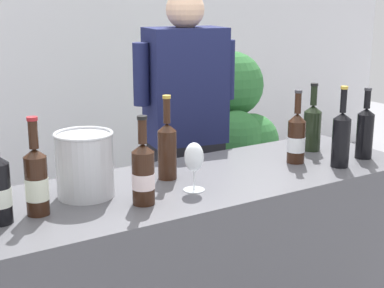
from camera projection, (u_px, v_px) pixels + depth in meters
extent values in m
cube|color=white|center=(0.00, 25.00, 4.27)|extent=(8.00, 0.10, 2.80)
cube|color=#4C4C51|center=(184.00, 287.00, 2.37)|extent=(2.05, 0.63, 0.90)
cylinder|color=black|center=(167.00, 155.00, 2.29)|extent=(0.08, 0.08, 0.19)
cone|color=black|center=(167.00, 127.00, 2.26)|extent=(0.08, 0.08, 0.03)
cylinder|color=black|center=(167.00, 111.00, 2.24)|extent=(0.03, 0.03, 0.10)
cylinder|color=#B79333|center=(167.00, 97.00, 2.23)|extent=(0.03, 0.03, 0.01)
cylinder|color=black|center=(312.00, 131.00, 2.71)|extent=(0.08, 0.08, 0.18)
cone|color=black|center=(313.00, 108.00, 2.68)|extent=(0.08, 0.08, 0.03)
cylinder|color=black|center=(314.00, 96.00, 2.66)|extent=(0.03, 0.03, 0.09)
cylinder|color=black|center=(314.00, 84.00, 2.65)|extent=(0.03, 0.03, 0.01)
cylinder|color=black|center=(37.00, 186.00, 1.91)|extent=(0.08, 0.08, 0.20)
cone|color=black|center=(34.00, 153.00, 1.88)|extent=(0.08, 0.08, 0.03)
cylinder|color=black|center=(33.00, 135.00, 1.87)|extent=(0.03, 0.03, 0.09)
cylinder|color=maroon|center=(32.00, 119.00, 1.85)|extent=(0.04, 0.04, 0.01)
cylinder|color=silver|center=(37.00, 189.00, 1.91)|extent=(0.08, 0.08, 0.08)
cylinder|color=black|center=(341.00, 143.00, 2.45)|extent=(0.08, 0.08, 0.21)
cone|color=black|center=(343.00, 116.00, 2.42)|extent=(0.08, 0.08, 0.03)
cylinder|color=black|center=(344.00, 101.00, 2.40)|extent=(0.03, 0.03, 0.10)
cylinder|color=#B79333|center=(344.00, 88.00, 2.39)|extent=(0.03, 0.03, 0.01)
cylinder|color=black|center=(296.00, 142.00, 2.51)|extent=(0.08, 0.08, 0.18)
cone|color=black|center=(297.00, 117.00, 2.48)|extent=(0.08, 0.08, 0.04)
cylinder|color=black|center=(298.00, 103.00, 2.47)|extent=(0.03, 0.03, 0.09)
cylinder|color=#333338|center=(299.00, 91.00, 2.45)|extent=(0.03, 0.03, 0.01)
cylinder|color=silver|center=(296.00, 144.00, 2.51)|extent=(0.08, 0.08, 0.07)
cylinder|color=black|center=(143.00, 178.00, 2.01)|extent=(0.08, 0.08, 0.19)
cone|color=black|center=(143.00, 148.00, 1.98)|extent=(0.08, 0.08, 0.03)
cylinder|color=black|center=(142.00, 131.00, 1.97)|extent=(0.03, 0.03, 0.08)
cylinder|color=black|center=(142.00, 118.00, 1.96)|extent=(0.04, 0.04, 0.01)
cylinder|color=silver|center=(143.00, 181.00, 2.01)|extent=(0.08, 0.08, 0.06)
cylinder|color=black|center=(365.00, 136.00, 2.58)|extent=(0.07, 0.07, 0.20)
cone|color=black|center=(366.00, 111.00, 2.55)|extent=(0.07, 0.07, 0.03)
cylinder|color=black|center=(367.00, 99.00, 2.54)|extent=(0.03, 0.03, 0.08)
cylinder|color=#333338|center=(368.00, 89.00, 2.52)|extent=(0.03, 0.03, 0.01)
cylinder|color=silver|center=(194.00, 190.00, 2.17)|extent=(0.08, 0.08, 0.00)
cylinder|color=silver|center=(194.00, 180.00, 2.16)|extent=(0.01, 0.01, 0.08)
ellipsoid|color=silver|center=(194.00, 157.00, 2.14)|extent=(0.07, 0.07, 0.11)
ellipsoid|color=maroon|center=(194.00, 162.00, 2.14)|extent=(0.06, 0.06, 0.04)
cylinder|color=silver|center=(85.00, 166.00, 2.08)|extent=(0.21, 0.21, 0.23)
torus|color=silver|center=(83.00, 134.00, 2.05)|extent=(0.21, 0.21, 0.01)
cube|color=black|center=(186.00, 220.00, 3.12)|extent=(0.38, 0.29, 0.88)
cube|color=#191E47|center=(185.00, 86.00, 2.93)|extent=(0.42, 0.30, 0.58)
sphere|color=#D8AD8C|center=(185.00, 10.00, 2.84)|extent=(0.19, 0.19, 0.19)
cylinder|color=#191E47|center=(227.00, 70.00, 3.00)|extent=(0.08, 0.08, 0.31)
cylinder|color=#191E47|center=(141.00, 74.00, 2.83)|extent=(0.08, 0.08, 0.31)
cylinder|color=brown|center=(227.00, 220.00, 3.93)|extent=(0.28, 0.28, 0.26)
sphere|color=#2D6B33|center=(243.00, 147.00, 3.71)|extent=(0.30, 0.30, 0.30)
sphere|color=#2D6B33|center=(252.00, 141.00, 3.77)|extent=(0.36, 0.36, 0.36)
sphere|color=#2D6B33|center=(231.00, 84.00, 3.83)|extent=(0.44, 0.44, 0.44)
sphere|color=#2D6B33|center=(237.00, 137.00, 3.67)|extent=(0.33, 0.33, 0.33)
sphere|color=#2D6B33|center=(230.00, 160.00, 3.72)|extent=(0.37, 0.37, 0.37)
sphere|color=#2D6B33|center=(210.00, 139.00, 3.78)|extent=(0.44, 0.44, 0.44)
cylinder|color=#4C3823|center=(228.00, 159.00, 3.82)|extent=(0.05, 0.05, 0.60)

